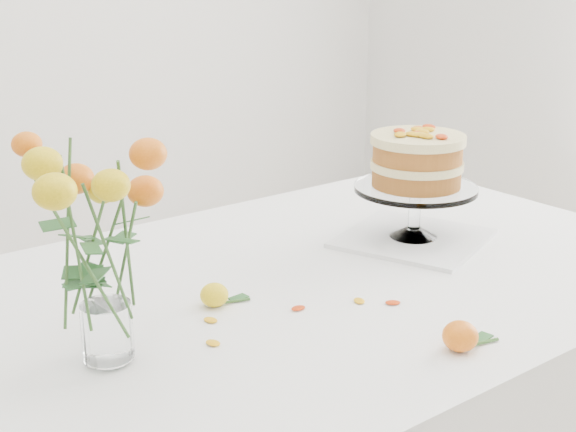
% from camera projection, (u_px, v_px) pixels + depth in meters
% --- Properties ---
extents(table, '(1.43, 0.93, 0.76)m').
position_uv_depth(table, '(315.00, 315.00, 1.50)').
color(table, tan).
rests_on(table, ground).
extents(napkin, '(0.35, 0.35, 0.01)m').
position_uv_depth(napkin, '(413.00, 238.00, 1.65)').
color(napkin, white).
rests_on(napkin, table).
extents(cake_stand, '(0.25, 0.25, 0.22)m').
position_uv_depth(cake_stand, '(417.00, 166.00, 1.60)').
color(cake_stand, white).
rests_on(cake_stand, napkin).
extents(rose_vase, '(0.25, 0.25, 0.37)m').
position_uv_depth(rose_vase, '(99.00, 221.00, 1.09)').
color(rose_vase, white).
rests_on(rose_vase, table).
extents(loose_rose_near, '(0.08, 0.05, 0.04)m').
position_uv_depth(loose_rose_near, '(214.00, 295.00, 1.34)').
color(loose_rose_near, yellow).
rests_on(loose_rose_near, table).
extents(loose_rose_far, '(0.10, 0.05, 0.05)m').
position_uv_depth(loose_rose_far, '(460.00, 336.00, 1.19)').
color(loose_rose_far, '#E25B0B').
rests_on(loose_rose_far, table).
extents(stray_petal_a, '(0.03, 0.02, 0.00)m').
position_uv_depth(stray_petal_a, '(298.00, 308.00, 1.33)').
color(stray_petal_a, '#EFA70F').
rests_on(stray_petal_a, table).
extents(stray_petal_b, '(0.03, 0.02, 0.00)m').
position_uv_depth(stray_petal_b, '(359.00, 301.00, 1.36)').
color(stray_petal_b, '#EFA70F').
rests_on(stray_petal_b, table).
extents(stray_petal_c, '(0.03, 0.02, 0.00)m').
position_uv_depth(stray_petal_c, '(393.00, 303.00, 1.35)').
color(stray_petal_c, '#EFA70F').
rests_on(stray_petal_c, table).
extents(stray_petal_d, '(0.03, 0.02, 0.00)m').
position_uv_depth(stray_petal_d, '(211.00, 320.00, 1.28)').
color(stray_petal_d, '#EFA70F').
rests_on(stray_petal_d, table).
extents(stray_petal_e, '(0.03, 0.02, 0.00)m').
position_uv_depth(stray_petal_e, '(213.00, 343.00, 1.21)').
color(stray_petal_e, '#EFA70F').
rests_on(stray_petal_e, table).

